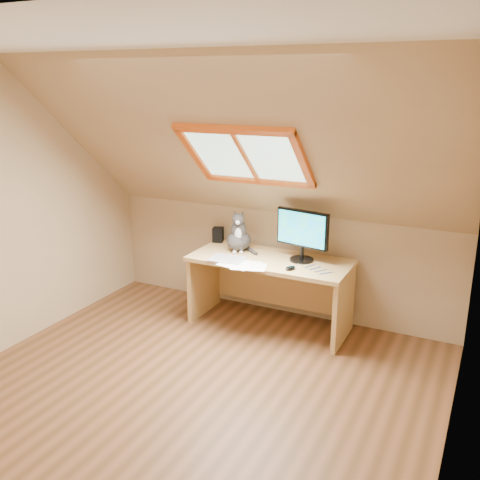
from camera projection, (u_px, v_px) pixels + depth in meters
The scene contains 10 objects.
ground at pixel (183, 399), 3.85m from camera, with size 3.50×3.50×0.00m, color brown.
room_shell at pixel (168, 208), 3.36m from camera, with size 3.52×3.52×2.41m.
desk at pixel (273, 278), 4.93m from camera, with size 1.45×0.63×0.66m.
monitor at pixel (302, 232), 4.67m from camera, with size 0.50×0.21×0.46m.
cat at pixel (239, 236), 4.99m from camera, with size 0.30×0.32×0.40m.
desk_speaker at pixel (218, 235), 5.29m from camera, with size 0.10×0.10×0.14m, color black.
graphics_tablet at pixel (227, 259), 4.77m from camera, with size 0.30×0.22×0.01m, color #B2B2B7.
mouse at pixel (290, 268), 4.52m from camera, with size 0.06×0.10×0.03m, color black.
papers at pixel (242, 264), 4.65m from camera, with size 0.35×0.30×0.01m.
cables at pixel (306, 268), 4.55m from camera, with size 0.51×0.26×0.01m.
Camera 1 is at (1.85, -2.83, 2.21)m, focal length 40.00 mm.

